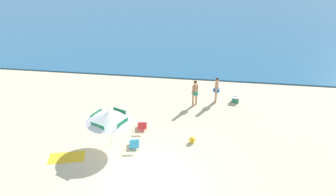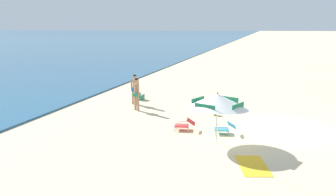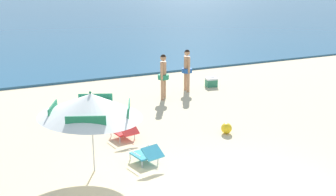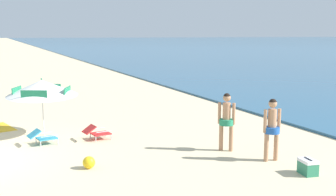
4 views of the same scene
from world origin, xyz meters
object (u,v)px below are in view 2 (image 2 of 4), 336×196
Objects in this scene: lounge_chair_under_umbrella at (225,128)px; person_standing_beside at (137,92)px; beach_umbrella_striped_main at (217,101)px; beach_towel at (253,165)px; cooler_box at (141,96)px; person_standing_near_shore at (135,87)px; lounge_chair_beside_umbrella at (185,124)px; beach_ball at (215,112)px.

person_standing_beside is at bearing 60.83° from lounge_chair_under_umbrella.
beach_umbrella_striped_main is 1.97m from lounge_chair_under_umbrella.
beach_towel is (-6.14, -6.51, -1.03)m from person_standing_beside.
person_standing_beside is at bearing -163.37° from cooler_box.
person_standing_near_shore is (5.64, 5.66, -0.67)m from beach_umbrella_striped_main.
person_standing_near_shore is 3.33× the size of cooler_box.
lounge_chair_beside_umbrella is 5.93m from person_standing_near_shore.
cooler_box is 0.30× the size of beach_towel.
beach_ball is at bearing -117.06° from cooler_box.
person_standing_beside is 4.38m from beach_ball.
person_standing_near_shore reaches higher than lounge_chair_under_umbrella.
lounge_chair_under_umbrella is at bearing -119.17° from person_standing_beside.
cooler_box is (5.64, 6.01, -0.07)m from lounge_chair_under_umbrella.
beach_towel is (-8.89, -7.33, -0.20)m from cooler_box.
cooler_box is at bearing 62.94° from beach_ball.
person_standing_beside reaches higher than beach_towel.
beach_ball is at bearing 9.27° from beach_umbrella_striped_main.
beach_umbrella_striped_main is 9.22m from cooler_box.
beach_ball is at bearing 16.45° from lounge_chair_under_umbrella.
beach_umbrella_striped_main is at bearing 38.14° from beach_towel.
beach_umbrella_striped_main reaches higher than cooler_box.
beach_towel is (-1.91, -1.50, -1.70)m from beach_umbrella_striped_main.
lounge_chair_under_umbrella is 1.01× the size of lounge_chair_beside_umbrella.
lounge_chair_beside_umbrella is at bearing 43.32° from beach_towel.
person_standing_beside is at bearing 50.03° from lounge_chair_beside_umbrella.
beach_umbrella_striped_main is at bearing 172.23° from lounge_chair_under_umbrella.
cooler_box reaches higher than beach_towel.
lounge_chair_under_umbrella is at bearing -126.39° from person_standing_near_shore.
beach_ball is (4.37, 0.71, -1.54)m from beach_umbrella_striped_main.
cooler_box is at bearing 37.02° from lounge_chair_beside_umbrella.
beach_umbrella_striped_main is at bearing -130.21° from person_standing_beside.
beach_towel is (-3.29, -3.11, -0.26)m from lounge_chair_beside_umbrella.
person_standing_beside is (-1.41, -0.65, 0.00)m from person_standing_near_shore.
beach_towel is at bearing -157.89° from lounge_chair_under_umbrella.
lounge_chair_beside_umbrella reaches higher than cooler_box.
lounge_chair_beside_umbrella reaches higher than lounge_chair_under_umbrella.
lounge_chair_under_umbrella reaches higher than beach_towel.
lounge_chair_under_umbrella is 3.52m from beach_towel.
lounge_chair_beside_umbrella reaches higher than beach_ball.
beach_umbrella_striped_main is 9.08× the size of beach_ball.
beach_umbrella_striped_main reaches higher than beach_ball.
person_standing_near_shore is (4.26, 4.05, 0.77)m from lounge_chair_beside_umbrella.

